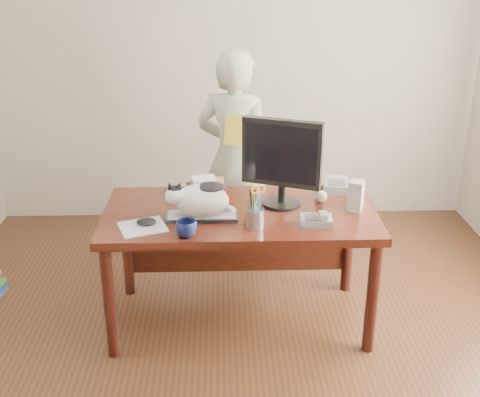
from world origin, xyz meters
name	(u,v)px	position (x,y,z in m)	size (l,w,h in m)	color
room	(244,144)	(0.00, 0.00, 1.35)	(4.50, 4.50, 4.50)	black
desk	(239,228)	(0.00, 0.68, 0.60)	(1.60, 0.80, 0.75)	black
keyboard	(202,216)	(-0.22, 0.51, 0.76)	(0.41, 0.16, 0.02)	black
cat	(199,199)	(-0.23, 0.50, 0.87)	(0.40, 0.21, 0.23)	silver
monitor	(282,158)	(0.25, 0.67, 1.05)	(0.46, 0.30, 0.53)	black
pen_cup	(255,216)	(0.08, 0.38, 0.82)	(0.12, 0.12, 0.25)	gray
mousepad	(143,227)	(-0.54, 0.39, 0.75)	(0.31, 0.29, 0.01)	silver
mouse	(146,222)	(-0.52, 0.41, 0.78)	(0.13, 0.11, 0.04)	black
coffee_mug	(186,229)	(-0.30, 0.27, 0.80)	(0.12, 0.12, 0.09)	black
phone	(317,220)	(0.42, 0.40, 0.78)	(0.19, 0.15, 0.08)	slate
speaker	(356,196)	(0.68, 0.59, 0.84)	(0.11, 0.12, 0.18)	gray
baseball	(321,197)	(0.50, 0.72, 0.79)	(0.07, 0.07, 0.07)	silver
book_stack	(206,185)	(-0.20, 0.92, 0.79)	(0.26, 0.20, 0.09)	#451212
calculator	(336,185)	(0.63, 0.92, 0.78)	(0.19, 0.24, 0.07)	slate
person	(235,159)	(-0.01, 1.44, 0.79)	(0.57, 0.38, 1.57)	silver
held_book	(236,130)	(-0.01, 1.27, 1.05)	(0.17, 0.14, 0.21)	gold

